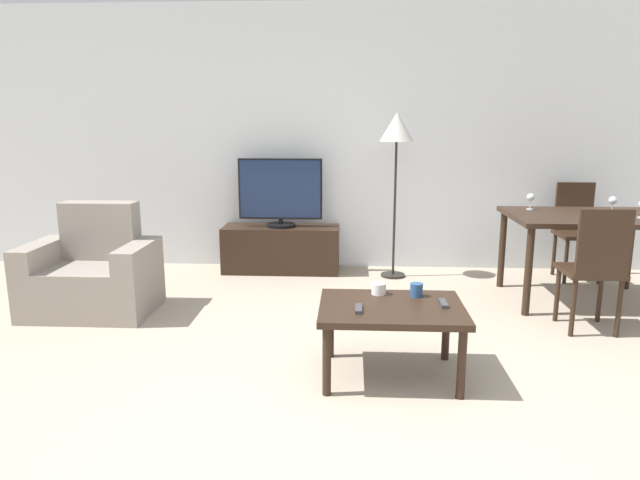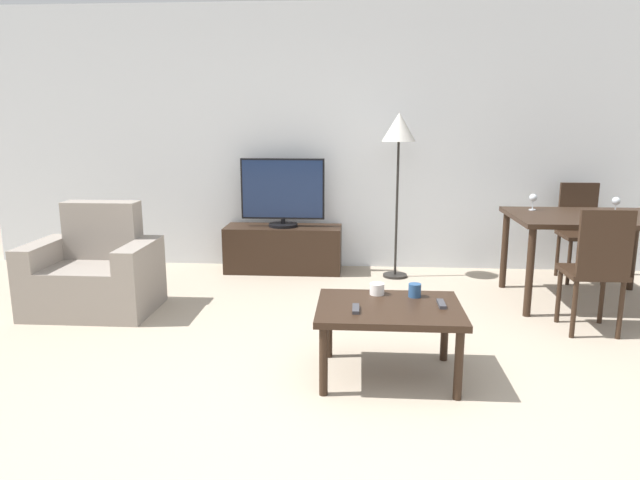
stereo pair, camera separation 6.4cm
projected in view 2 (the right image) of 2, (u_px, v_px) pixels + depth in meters
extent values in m
plane|color=tan|center=(329.00, 445.00, 2.77)|extent=(18.00, 18.00, 0.00)
cube|color=silver|center=(348.00, 139.00, 5.90)|extent=(7.70, 0.06, 2.70)
cube|color=gray|center=(94.00, 288.00, 4.66)|extent=(0.62, 0.69, 0.40)
cube|color=gray|center=(103.00, 230.00, 4.81)|extent=(0.62, 0.20, 0.48)
cube|color=gray|center=(46.00, 276.00, 4.67)|extent=(0.18, 0.69, 0.58)
cube|color=gray|center=(141.00, 278.00, 4.62)|extent=(0.18, 0.69, 0.58)
cube|color=black|center=(283.00, 249.00, 5.90)|extent=(1.19, 0.42, 0.47)
cylinder|color=black|center=(283.00, 225.00, 5.85)|extent=(0.30, 0.30, 0.03)
cylinder|color=black|center=(283.00, 221.00, 5.84)|extent=(0.04, 0.04, 0.05)
cube|color=black|center=(283.00, 189.00, 5.77)|extent=(0.85, 0.04, 0.61)
cube|color=#19284C|center=(282.00, 189.00, 5.75)|extent=(0.81, 0.01, 0.58)
cube|color=black|center=(389.00, 309.00, 3.42)|extent=(0.87, 0.65, 0.04)
cylinder|color=black|center=(323.00, 361.00, 3.23)|extent=(0.05, 0.05, 0.41)
cylinder|color=black|center=(459.00, 365.00, 3.18)|extent=(0.05, 0.05, 0.41)
cylinder|color=black|center=(329.00, 327.00, 3.76)|extent=(0.05, 0.05, 0.41)
cylinder|color=black|center=(445.00, 330.00, 3.71)|extent=(0.05, 0.05, 0.41)
cube|color=black|center=(590.00, 218.00, 4.79)|extent=(1.28, 0.93, 0.04)
cylinder|color=black|center=(530.00, 273.00, 4.51)|extent=(0.06, 0.06, 0.72)
cylinder|color=black|center=(505.00, 250.00, 5.30)|extent=(0.06, 0.06, 0.72)
cylinder|color=black|center=(633.00, 252.00, 5.22)|extent=(0.06, 0.06, 0.72)
cube|color=black|center=(592.00, 272.00, 4.19)|extent=(0.40, 0.40, 0.04)
cylinder|color=black|center=(559.00, 296.00, 4.40)|extent=(0.04, 0.04, 0.43)
cylinder|color=black|center=(602.00, 296.00, 4.38)|extent=(0.04, 0.04, 0.43)
cylinder|color=black|center=(574.00, 309.00, 4.09)|extent=(0.04, 0.04, 0.43)
cylinder|color=black|center=(621.00, 310.00, 4.06)|extent=(0.04, 0.04, 0.43)
cube|color=black|center=(606.00, 244.00, 3.95)|extent=(0.37, 0.04, 0.47)
cube|color=black|center=(582.00, 236.00, 5.51)|extent=(0.40, 0.40, 0.04)
cylinder|color=black|center=(569.00, 263.00, 5.41)|extent=(0.04, 0.04, 0.43)
cylinder|color=black|center=(604.00, 263.00, 5.39)|extent=(0.04, 0.04, 0.43)
cylinder|color=black|center=(558.00, 255.00, 5.73)|extent=(0.04, 0.04, 0.43)
cylinder|color=black|center=(591.00, 255.00, 5.70)|extent=(0.04, 0.04, 0.43)
cube|color=black|center=(578.00, 207.00, 5.63)|extent=(0.37, 0.04, 0.47)
cylinder|color=black|center=(395.00, 275.00, 5.73)|extent=(0.24, 0.24, 0.02)
cylinder|color=black|center=(397.00, 209.00, 5.59)|extent=(0.02, 0.02, 1.32)
cone|color=beige|center=(399.00, 127.00, 5.43)|extent=(0.32, 0.32, 0.27)
cube|color=#38383D|center=(441.00, 304.00, 3.42)|extent=(0.04, 0.15, 0.02)
cube|color=#38383D|center=(356.00, 309.00, 3.33)|extent=(0.04, 0.15, 0.02)
cylinder|color=white|center=(377.00, 289.00, 3.63)|extent=(0.09, 0.09, 0.07)
cylinder|color=navy|center=(415.00, 290.00, 3.58)|extent=(0.08, 0.08, 0.09)
cylinder|color=silver|center=(615.00, 214.00, 4.85)|extent=(0.06, 0.06, 0.01)
cylinder|color=silver|center=(615.00, 209.00, 4.84)|extent=(0.01, 0.01, 0.07)
sphere|color=silver|center=(616.00, 201.00, 4.83)|extent=(0.07, 0.07, 0.07)
cylinder|color=silver|center=(532.00, 210.00, 5.05)|extent=(0.06, 0.06, 0.01)
cylinder|color=silver|center=(533.00, 205.00, 5.05)|extent=(0.01, 0.01, 0.07)
sphere|color=silver|center=(533.00, 198.00, 5.03)|extent=(0.07, 0.07, 0.07)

